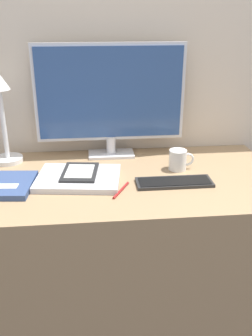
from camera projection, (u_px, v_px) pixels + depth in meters
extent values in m
cube|color=beige|center=(119.00, 52.00, 1.64)|extent=(3.60, 0.05, 2.40)
cube|color=#997A56|center=(127.00, 256.00, 1.64)|extent=(1.23, 0.65, 0.76)
cube|color=silver|center=(111.00, 154.00, 1.71)|extent=(0.21, 0.11, 0.01)
cylinder|color=silver|center=(111.00, 145.00, 1.69)|extent=(0.04, 0.04, 0.08)
cube|color=silver|center=(110.00, 93.00, 1.61)|extent=(0.65, 0.01, 0.42)
cube|color=#2D4C84|center=(110.00, 93.00, 1.60)|extent=(0.62, 0.01, 0.39)
cube|color=#282828|center=(174.00, 182.00, 1.43)|extent=(0.29, 0.10, 0.01)
cube|color=black|center=(174.00, 181.00, 1.43)|extent=(0.27, 0.08, 0.00)
cube|color=#BCBCC1|center=(79.00, 179.00, 1.46)|extent=(0.35, 0.28, 0.01)
cube|color=silver|center=(79.00, 177.00, 1.46)|extent=(0.35, 0.28, 0.01)
cube|color=black|center=(80.00, 172.00, 1.47)|extent=(0.16, 0.20, 0.01)
cube|color=silver|center=(80.00, 171.00, 1.47)|extent=(0.12, 0.14, 0.00)
cylinder|color=white|center=(8.00, 159.00, 1.64)|extent=(0.13, 0.13, 0.02)
cylinder|color=white|center=(4.00, 125.00, 1.58)|extent=(0.02, 0.02, 0.30)
cube|color=#334775|center=(4.00, 185.00, 1.40)|extent=(0.23, 0.24, 0.02)
cube|color=silver|center=(1.00, 186.00, 1.37)|extent=(0.12, 0.05, 0.00)
cylinder|color=white|center=(178.00, 160.00, 1.55)|extent=(0.07, 0.07, 0.09)
torus|color=white|center=(187.00, 159.00, 1.55)|extent=(0.06, 0.01, 0.06)
cylinder|color=maroon|center=(121.00, 190.00, 1.38)|extent=(0.07, 0.12, 0.01)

